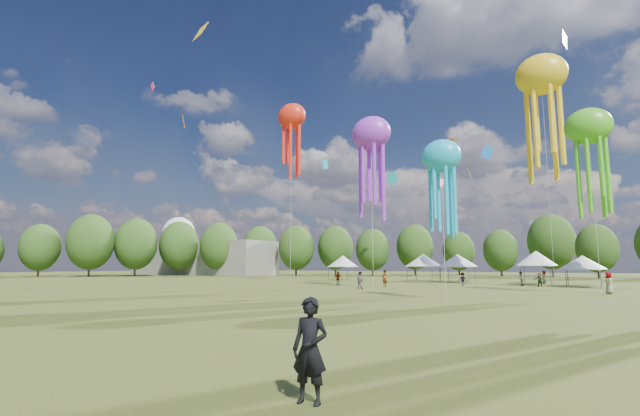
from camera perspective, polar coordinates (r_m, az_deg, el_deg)
The scene contains 10 objects.
ground at distance 16.06m, azimuth -26.78°, elevation -15.41°, with size 300.00×300.00×0.00m, color #384416.
observer_main at distance 8.54m, azimuth -1.29°, elevation -17.66°, with size 0.69×0.45×1.89m, color black.
spectator_near at distance 46.38m, azimuth 5.12°, elevation -9.21°, with size 0.86×0.67×1.77m, color gray.
spectators_far at distance 54.70m, azimuth 21.17°, elevation -8.50°, with size 28.53×22.20×1.92m.
festival_tents at distance 67.30m, azimuth 17.40°, elevation -6.42°, with size 38.44×10.74×4.33m.
show_kites at distance 52.48m, azimuth 22.64°, elevation 12.30°, with size 55.17×26.27×27.69m.
small_kites at distance 60.75m, azimuth 15.34°, elevation 19.36°, with size 77.86×65.06×45.95m.
treeline at distance 73.11m, azimuth 18.23°, elevation -3.71°, with size 201.57×95.24×13.43m.
hangar at distance 117.34m, azimuth -14.89°, elevation -6.28°, with size 40.00×12.00×8.00m, color gray.
radome at distance 133.47m, azimuth -17.64°, elevation -3.70°, with size 9.00×9.00×16.00m.
Camera 1 is at (13.46, -8.40, 2.49)m, focal length 25.03 mm.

